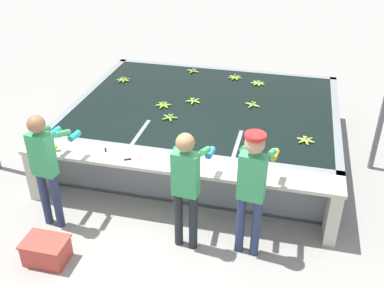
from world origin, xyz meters
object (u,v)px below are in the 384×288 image
(banana_bunch_ledge_0, at_px, (52,150))
(knife_0, at_px, (106,152))
(banana_bunch_floating_9, at_px, (186,143))
(knife_1, at_px, (133,159))
(banana_bunch_floating_5, at_px, (306,140))
(banana_bunch_floating_2, at_px, (252,105))
(banana_bunch_floating_1, at_px, (235,77))
(crate, at_px, (46,251))
(banana_bunch_floating_4, at_px, (123,80))
(worker_0, at_px, (45,161))
(banana_bunch_floating_8, at_px, (170,117))
(banana_bunch_floating_0, at_px, (193,71))
(banana_bunch_floating_3, at_px, (193,101))
(banana_bunch_floating_6, at_px, (258,83))
(worker_1, at_px, (186,181))
(worker_2, at_px, (252,182))
(banana_bunch_floating_7, at_px, (163,105))

(banana_bunch_ledge_0, bearing_deg, knife_0, 10.16)
(banana_bunch_floating_9, height_order, knife_1, banana_bunch_floating_9)
(knife_0, bearing_deg, banana_bunch_floating_5, 20.19)
(banana_bunch_floating_2, distance_m, knife_0, 2.74)
(banana_bunch_floating_1, bearing_deg, crate, -109.89)
(banana_bunch_floating_4, xyz_separation_m, knife_1, (1.16, -2.65, -0.01))
(worker_0, distance_m, knife_1, 1.15)
(knife_1, bearing_deg, banana_bunch_floating_8, 83.40)
(banana_bunch_floating_9, height_order, knife_0, banana_bunch_floating_9)
(banana_bunch_floating_1, xyz_separation_m, knife_1, (-0.91, -3.28, -0.01))
(knife_0, bearing_deg, banana_bunch_floating_0, 82.17)
(banana_bunch_floating_3, distance_m, knife_1, 2.06)
(banana_bunch_floating_2, distance_m, banana_bunch_floating_6, 0.98)
(worker_1, height_order, banana_bunch_floating_1, worker_1)
(banana_bunch_floating_3, xyz_separation_m, banana_bunch_floating_9, (0.23, -1.45, -0.00))
(banana_bunch_floating_1, relative_size, banana_bunch_floating_2, 1.02)
(worker_0, relative_size, banana_bunch_floating_0, 6.06)
(banana_bunch_floating_2, bearing_deg, knife_0, -131.75)
(banana_bunch_floating_3, distance_m, banana_bunch_ledge_0, 2.61)
(banana_bunch_floating_1, bearing_deg, worker_0, -116.31)
(banana_bunch_ledge_0, distance_m, knife_0, 0.77)
(banana_bunch_floating_1, height_order, banana_bunch_floating_9, same)
(worker_2, xyz_separation_m, banana_bunch_floating_8, (-1.54, 1.79, -0.20))
(banana_bunch_ledge_0, height_order, crate, banana_bunch_ledge_0)
(worker_2, bearing_deg, banana_bunch_floating_7, 128.67)
(worker_1, distance_m, banana_bunch_floating_1, 3.82)
(banana_bunch_floating_2, bearing_deg, crate, -122.27)
(worker_0, xyz_separation_m, crate, (0.26, -0.70, -0.86))
(banana_bunch_floating_3, relative_size, knife_0, 0.85)
(banana_bunch_floating_5, bearing_deg, knife_1, -155.05)
(banana_bunch_floating_1, bearing_deg, banana_bunch_ledge_0, -122.03)
(worker_1, distance_m, banana_bunch_floating_8, 2.00)
(worker_0, xyz_separation_m, worker_1, (1.89, 0.02, -0.01))
(banana_bunch_ledge_0, height_order, knife_1, banana_bunch_ledge_0)
(banana_bunch_floating_3, relative_size, banana_bunch_ledge_0, 1.00)
(banana_bunch_floating_4, relative_size, banana_bunch_floating_8, 1.02)
(banana_bunch_floating_0, xyz_separation_m, banana_bunch_floating_8, (0.12, -2.10, -0.00))
(worker_1, height_order, banana_bunch_floating_6, worker_1)
(banana_bunch_floating_9, relative_size, knife_1, 0.88)
(banana_bunch_floating_0, bearing_deg, banana_bunch_floating_6, -13.67)
(worker_1, distance_m, banana_bunch_ledge_0, 2.14)
(worker_0, height_order, banana_bunch_floating_9, worker_0)
(banana_bunch_floating_2, height_order, crate, banana_bunch_floating_2)
(banana_bunch_floating_8, height_order, knife_0, banana_bunch_floating_8)
(banana_bunch_floating_8, bearing_deg, worker_2, -49.26)
(banana_bunch_floating_1, bearing_deg, banana_bunch_floating_5, -57.62)
(banana_bunch_floating_2, bearing_deg, banana_bunch_floating_9, -117.10)
(banana_bunch_floating_6, bearing_deg, knife_1, -114.06)
(worker_0, relative_size, knife_0, 5.22)
(worker_0, distance_m, crate, 1.14)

